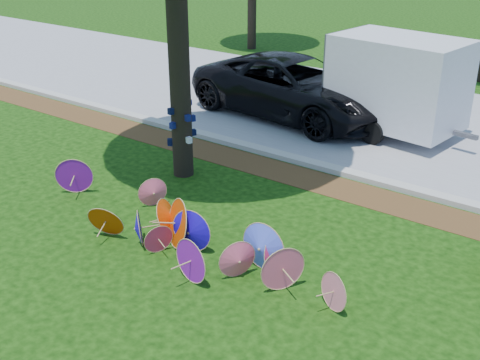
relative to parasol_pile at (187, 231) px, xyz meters
name	(u,v)px	position (x,y,z in m)	size (l,w,h in m)	color
ground	(144,262)	(-0.32, -0.74, -0.37)	(90.00, 90.00, 0.00)	black
mulch_strip	(289,174)	(-0.32, 3.76, -0.36)	(90.00, 1.00, 0.01)	#472D16
curb	(305,162)	(-0.32, 4.46, -0.31)	(90.00, 0.30, 0.12)	#B7B5AD
street	(381,118)	(-0.32, 8.61, -0.36)	(90.00, 8.00, 0.01)	gray
parasol_pile	(187,231)	(0.00, 0.00, 0.00)	(6.84, 1.92, 0.88)	pink
black_van	(294,87)	(-2.42, 7.32, 0.46)	(2.74, 5.94, 1.65)	black
cargo_trailer	(398,81)	(0.45, 7.57, 1.03)	(3.13, 1.98, 2.79)	silver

